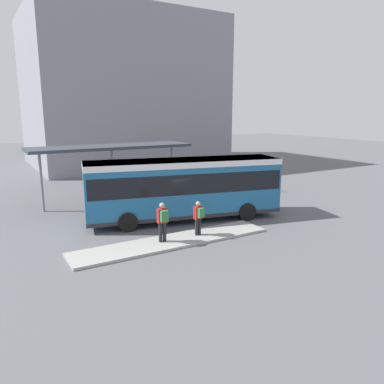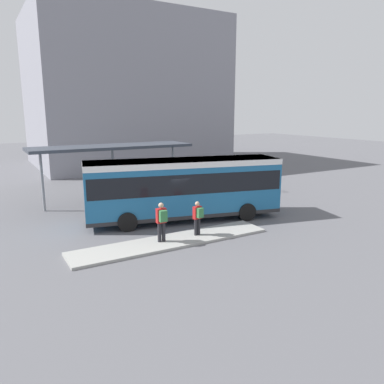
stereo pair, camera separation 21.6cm
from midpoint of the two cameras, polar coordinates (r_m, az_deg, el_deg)
ground_plane at (r=20.53m, az=-0.95°, el=-4.20°), size 120.00×120.00×0.00m
curb_island at (r=17.03m, az=-2.62°, el=-7.50°), size 9.30×1.80×0.12m
city_bus at (r=20.08m, az=-0.95°, el=1.06°), size 10.66×4.80×3.30m
pedestrian_waiting at (r=17.38m, az=1.25°, el=-3.68°), size 0.42×0.46×1.61m
pedestrian_companion at (r=16.51m, az=-4.26°, el=-4.23°), size 0.44×0.46×1.78m
bicycle_orange at (r=28.50m, az=12.34°, el=0.93°), size 0.48×1.70×0.73m
bicycle_blue at (r=28.90m, az=11.13°, el=1.16°), size 0.48×1.75×0.75m
bicycle_green at (r=29.45m, az=10.24°, el=1.36°), size 0.48×1.64×0.71m
bicycle_white at (r=30.13m, az=9.70°, el=1.67°), size 0.48×1.78×0.77m
station_shelter at (r=24.22m, az=-11.84°, el=6.54°), size 10.07×2.78×3.70m
potted_planter_near_shelter at (r=22.05m, az=-11.47°, el=-1.24°), size 0.94×0.94×1.46m
station_building at (r=43.62m, az=-10.16°, el=14.64°), size 19.28×15.14×15.58m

